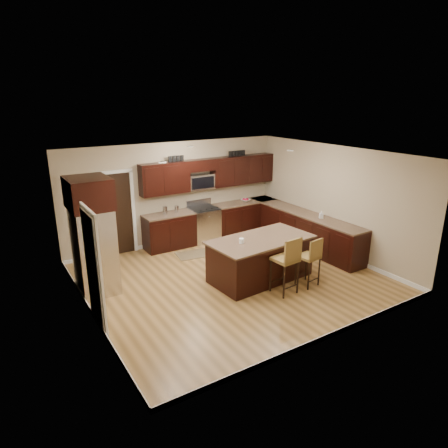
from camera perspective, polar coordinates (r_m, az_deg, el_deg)
floor at (r=8.81m, az=1.10°, el=-7.80°), size 6.00×6.00×0.00m
ceiling at (r=8.02m, az=1.22°, el=9.87°), size 6.00×6.00×0.00m
wall_back at (r=10.64m, az=-6.98°, el=4.33°), size 6.00×0.00×6.00m
wall_left at (r=7.21m, az=-19.26°, el=-3.17°), size 0.00×5.50×5.50m
wall_right at (r=10.21m, az=15.43°, el=3.24°), size 0.00×5.50×5.50m
base_cabinets at (r=10.76m, az=5.40°, el=-0.39°), size 4.02×3.96×0.92m
upper_cabinets at (r=10.87m, az=-1.69°, el=7.38°), size 4.00×0.33×0.80m
range at (r=10.92m, az=-2.91°, el=0.01°), size 0.76×0.64×1.11m
microwave at (r=10.75m, az=-3.41°, el=6.05°), size 0.76×0.31×0.40m
doorway at (r=10.15m, az=-15.32°, el=1.28°), size 0.85×0.03×2.06m
pantry_door at (r=7.07m, az=-18.26°, el=-6.40°), size 0.03×0.80×2.04m
letter_decor at (r=10.73m, az=-2.38°, el=9.70°), size 2.20×0.03×0.15m
island at (r=8.69m, az=5.19°, el=-5.14°), size 2.32×1.33×0.92m
stool_mid at (r=7.98m, az=9.09°, el=-4.98°), size 0.48×0.48×1.20m
stool_right at (r=8.43m, az=12.31°, el=-4.57°), size 0.44×0.44×1.06m
refrigerator at (r=8.26m, az=-18.24°, el=-1.47°), size 0.79×0.93×2.35m
floor_mat at (r=10.11m, az=-4.26°, el=-4.33°), size 0.94×0.70×0.01m
fruit_bowl at (r=11.49m, az=3.11°, el=3.41°), size 0.33×0.33×0.06m
soap_bottle at (r=10.15m, az=13.72°, el=1.31°), size 0.11×0.11×0.19m
canister_tall at (r=10.28m, az=-8.43°, el=1.93°), size 0.12×0.12×0.21m
canister_short at (r=10.42m, az=-6.78°, el=2.12°), size 0.11×0.11×0.18m
island_jar at (r=8.22m, az=2.51°, el=-2.41°), size 0.10×0.10×0.10m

